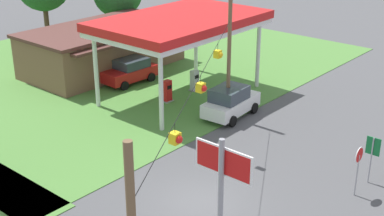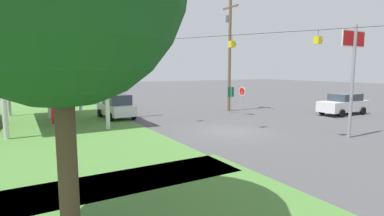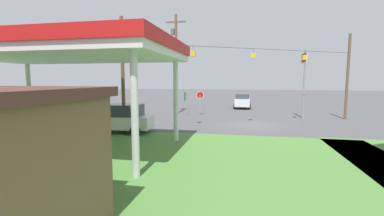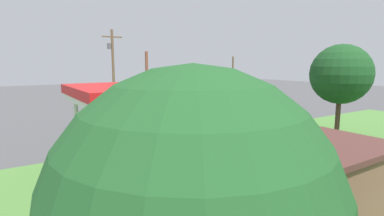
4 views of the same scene
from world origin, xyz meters
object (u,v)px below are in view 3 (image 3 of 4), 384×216
(fuel_pump_near, at_px, (93,138))
(route_sign, at_px, (185,99))
(car_at_pumps_front, at_px, (122,118))
(utility_pole_main, at_px, (176,59))
(gas_station_canopy, at_px, (64,51))
(car_on_crossroad, at_px, (242,101))
(stop_sign_overhead, at_px, (304,70))
(stop_sign_roadside, at_px, (200,98))
(fuel_pump_far, at_px, (45,135))

(fuel_pump_near, xyz_separation_m, route_sign, (-1.43, -14.79, 0.99))
(car_at_pumps_front, xyz_separation_m, utility_pole_main, (-0.99, -10.71, 4.89))
(gas_station_canopy, distance_m, car_on_crossroad, 24.80)
(car_at_pumps_front, relative_size, car_on_crossroad, 0.88)
(route_sign, xyz_separation_m, utility_pole_main, (1.18, -0.64, 4.18))
(car_on_crossroad, bearing_deg, utility_pole_main, -43.55)
(car_on_crossroad, bearing_deg, car_at_pumps_front, -23.86)
(route_sign, bearing_deg, stop_sign_overhead, 178.88)
(stop_sign_roadside, relative_size, utility_pole_main, 0.24)
(fuel_pump_near, bearing_deg, route_sign, -95.52)
(fuel_pump_far, relative_size, car_at_pumps_front, 0.35)
(stop_sign_roadside, height_order, stop_sign_overhead, stop_sign_overhead)
(stop_sign_roadside, bearing_deg, route_sign, -179.75)
(gas_station_canopy, distance_m, fuel_pump_near, 4.61)
(car_on_crossroad, relative_size, stop_sign_roadside, 1.96)
(fuel_pump_far, bearing_deg, car_on_crossroad, -113.96)
(route_sign, bearing_deg, gas_station_canopy, 79.12)
(car_on_crossroad, relative_size, route_sign, 2.04)
(utility_pole_main, bearing_deg, fuel_pump_far, 78.71)
(car_on_crossroad, height_order, route_sign, route_sign)
(fuel_pump_near, distance_m, car_on_crossroad, 23.98)
(fuel_pump_far, xyz_separation_m, car_at_pumps_front, (-2.09, -4.72, 0.28))
(car_on_crossroad, height_order, utility_pole_main, utility_pole_main)
(stop_sign_overhead, xyz_separation_m, route_sign, (11.62, -0.23, -2.85))
(fuel_pump_far, bearing_deg, car_at_pumps_front, -113.84)
(fuel_pump_far, distance_m, stop_sign_roadside, 15.95)
(gas_station_canopy, relative_size, fuel_pump_far, 7.52)
(stop_sign_roadside, xyz_separation_m, route_sign, (1.58, 0.01, -0.10))
(fuel_pump_far, height_order, stop_sign_roadside, stop_sign_roadside)
(route_sign, bearing_deg, stop_sign_roadside, -179.75)
(gas_station_canopy, bearing_deg, fuel_pump_near, -179.93)
(fuel_pump_far, distance_m, stop_sign_overhead, 21.89)
(car_at_pumps_front, distance_m, utility_pole_main, 11.81)
(fuel_pump_near, relative_size, stop_sign_roadside, 0.61)
(gas_station_canopy, distance_m, stop_sign_roadside, 15.79)
(fuel_pump_far, xyz_separation_m, stop_sign_roadside, (-5.84, -14.80, 1.10))
(car_at_pumps_front, xyz_separation_m, stop_sign_roadside, (-3.76, -10.08, 0.81))
(route_sign, distance_m, utility_pole_main, 4.39)
(fuel_pump_near, xyz_separation_m, fuel_pump_far, (2.83, 0.00, 0.00))
(fuel_pump_far, bearing_deg, route_sign, -106.07)
(fuel_pump_far, relative_size, car_on_crossroad, 0.31)
(fuel_pump_near, height_order, stop_sign_overhead, stop_sign_overhead)
(stop_sign_roadside, bearing_deg, car_at_pumps_front, -110.45)
(car_on_crossroad, bearing_deg, fuel_pump_far, -23.83)
(stop_sign_roadside, relative_size, route_sign, 1.04)
(gas_station_canopy, height_order, stop_sign_roadside, gas_station_canopy)
(stop_sign_overhead, relative_size, route_sign, 2.71)
(fuel_pump_far, bearing_deg, utility_pole_main, -101.29)
(gas_station_canopy, xyz_separation_m, stop_sign_overhead, (-14.47, -14.56, -0.54))
(fuel_pump_far, height_order, stop_sign_overhead, stop_sign_overhead)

